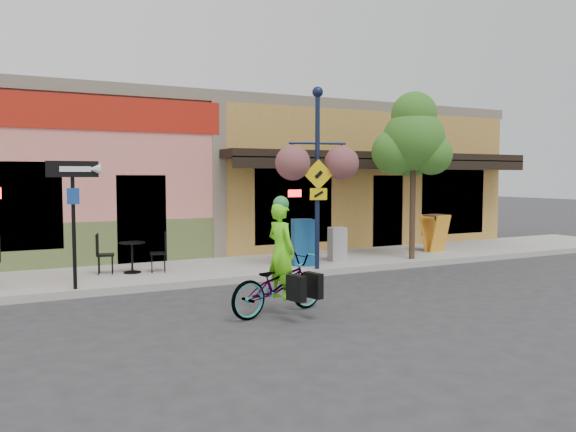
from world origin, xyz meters
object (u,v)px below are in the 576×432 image
Objects in this scene: one_way_sign at (74,226)px; newspaper_box_grey at (337,244)px; building at (206,177)px; lamp_post at (317,178)px; street_tree at (413,175)px; newspaper_box_blue at (303,242)px; bicycle at (278,284)px; cyclist_rider at (281,266)px.

one_way_sign is 2.85× the size of newspaper_box_grey.
lamp_post is (0.37, -6.85, -0.03)m from building.
lamp_post is 2.98m from street_tree.
lamp_post is at bearing -72.34° from newspaper_box_blue.
street_tree is at bearing -73.19° from bicycle.
building is at bearing 107.68° from newspaper_box_blue.
bicycle is at bearing 76.10° from cyclist_rider.
newspaper_box_blue is (-0.03, 0.62, -1.52)m from lamp_post.
lamp_post reaches higher than one_way_sign.
building reaches higher than cyclist_rider.
street_tree is at bearing 19.98° from lamp_post.
building is at bearing 107.62° from lamp_post.
street_tree reaches higher than one_way_sign.
building is 7.58× the size of one_way_sign.
one_way_sign reaches higher than cyclist_rider.
bicycle is 1.70× the size of newspaper_box_blue.
lamp_post is 1.64m from newspaper_box_blue.
building is 8.44m from one_way_sign.
newspaper_box_grey is (6.29, 0.86, -0.78)m from one_way_sign.
building is 10.03m from cyclist_rider.
building is 7.37m from street_tree.
building is 21.64× the size of newspaper_box_grey.
bicycle is at bearing -109.11° from newspaper_box_blue.
lamp_post is at bearing -53.28° from bicycle.
bicycle is 4.14m from one_way_sign.
cyclist_rider is 0.38× the size of lamp_post.
newspaper_box_blue is 0.26× the size of street_tree.
cyclist_rider is 4.18m from newspaper_box_blue.
lamp_post is at bearing -174.51° from street_tree.
lamp_post is at bearing 2.05° from one_way_sign.
newspaper_box_grey is 0.20× the size of street_tree.
newspaper_box_blue is (2.33, 3.50, 0.21)m from bicycle.
newspaper_box_blue is at bearing -47.56° from bicycle.
street_tree is at bearing -10.10° from newspaper_box_grey.
one_way_sign is 8.24m from street_tree.
lamp_post is at bearing -86.87° from building.
cyclist_rider reaches higher than newspaper_box_blue.
cyclist_rider is at bearing -114.29° from lamp_post.
cyclist_rider is 3.96m from lamp_post.
street_tree reaches higher than newspaper_box_blue.
lamp_post is 4.92× the size of newspaper_box_grey.
street_tree is at bearing 4.05° from one_way_sign.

